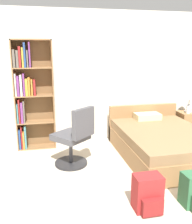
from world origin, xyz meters
TOP-DOWN VIEW (x-y plane):
  - wall_back at (0.00, 3.23)m, footprint 9.00×0.06m
  - bookshelf at (-1.73, 2.97)m, footprint 0.71×0.26m
  - bed at (0.54, 2.11)m, footprint 1.45×1.98m
  - office_chair at (-1.04, 2.03)m, footprint 0.71×0.72m
  - nightstand at (1.53, 2.91)m, footprint 0.40×0.41m
  - table_lamp at (1.53, 2.92)m, footprint 0.22×0.22m
  - water_bottle at (1.46, 2.82)m, footprint 0.08×0.08m
  - backpack_red at (-0.36, 0.69)m, footprint 0.33×0.30m

SIDE VIEW (x-z plane):
  - backpack_red at x=-0.36m, z-range -0.01..0.42m
  - bed at x=0.54m, z-range -0.12..0.62m
  - nightstand at x=1.53m, z-range 0.00..0.55m
  - office_chair at x=-1.04m, z-range -0.03..0.96m
  - water_bottle at x=1.46m, z-range 0.55..0.73m
  - table_lamp at x=1.53m, z-range 0.67..1.14m
  - bookshelf at x=-1.73m, z-range 0.06..2.08m
  - wall_back at x=0.00m, z-range 0.00..2.60m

